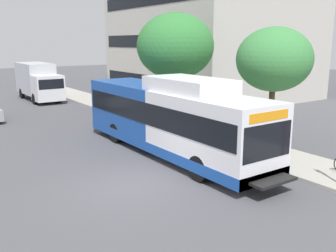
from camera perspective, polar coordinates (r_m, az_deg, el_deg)
ground_plane at (r=20.93m, az=-16.42°, el=-2.06°), size 120.00×120.00×0.00m
sidewalk_curb at (r=22.36m, az=2.50°, el=-0.43°), size 3.00×56.00×0.14m
transit_bus at (r=17.25m, az=0.32°, el=1.20°), size 2.58×12.25×3.65m
street_tree_near_stop at (r=18.69m, az=15.78°, el=9.64°), size 3.57×3.57×5.70m
street_tree_mid_block at (r=23.70m, az=1.11°, el=11.98°), size 4.76×4.76×6.74m
box_truck_background at (r=35.64m, az=-19.05°, el=6.52°), size 2.32×7.01×3.25m
lattice_comm_tower at (r=51.35m, az=0.25°, el=17.49°), size 1.10×1.10×28.45m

